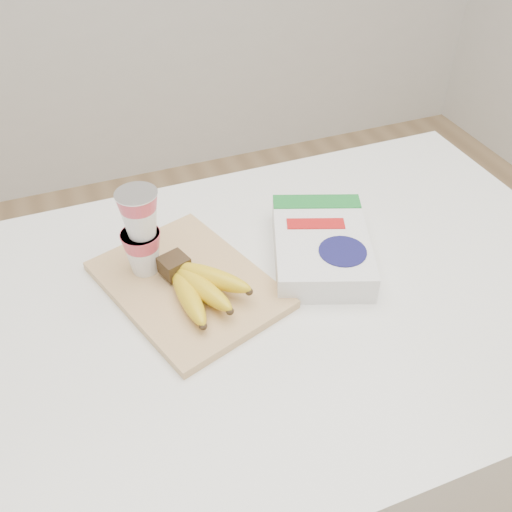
{
  "coord_description": "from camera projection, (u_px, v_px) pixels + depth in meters",
  "views": [
    {
      "loc": [
        -0.31,
        -0.68,
        1.67
      ],
      "look_at": [
        -0.02,
        0.07,
        0.98
      ],
      "focal_mm": 40.0,
      "sensor_mm": 36.0,
      "label": 1
    }
  ],
  "objects": [
    {
      "name": "yogurt_stack",
      "position": [
        141.0,
        230.0,
        1.01
      ],
      "size": [
        0.08,
        0.08,
        0.17
      ],
      "color": "white",
      "rests_on": "cutting_board"
    },
    {
      "name": "room",
      "position": [
        288.0,
        75.0,
        0.77
      ],
      "size": [
        4.0,
        4.0,
        4.0
      ],
      "color": "tan",
      "rests_on": "ground"
    },
    {
      "name": "table",
      "position": [
        274.0,
        435.0,
        1.35
      ],
      "size": [
        1.25,
        0.83,
        0.94
      ],
      "primitive_type": "cube",
      "color": "white",
      "rests_on": "ground"
    },
    {
      "name": "cereal_box",
      "position": [
        321.0,
        245.0,
        1.1
      ],
      "size": [
        0.26,
        0.31,
        0.06
      ],
      "rotation": [
        0.0,
        0.0,
        -0.36
      ],
      "color": "white",
      "rests_on": "table"
    },
    {
      "name": "cutting_board",
      "position": [
        188.0,
        285.0,
        1.05
      ],
      "size": [
        0.34,
        0.4,
        0.02
      ],
      "primitive_type": "cube",
      "rotation": [
        0.0,
        0.0,
        0.32
      ],
      "color": "tan",
      "rests_on": "table"
    },
    {
      "name": "bananas",
      "position": [
        198.0,
        285.0,
        1.0
      ],
      "size": [
        0.15,
        0.19,
        0.06
      ],
      "color": "#382816",
      "rests_on": "cutting_board"
    }
  ]
}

